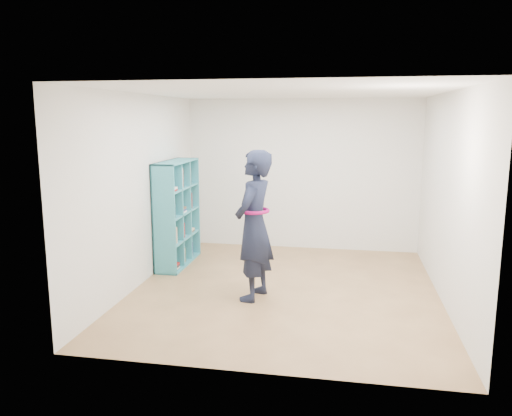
# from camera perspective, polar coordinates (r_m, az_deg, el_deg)

# --- Properties ---
(floor) EXTENTS (4.50, 4.50, 0.00)m
(floor) POSITION_cam_1_polar(r_m,az_deg,el_deg) (6.81, 3.32, -9.30)
(floor) COLOR brown
(floor) RESTS_ON ground
(ceiling) EXTENTS (4.50, 4.50, 0.00)m
(ceiling) POSITION_cam_1_polar(r_m,az_deg,el_deg) (6.42, 3.57, 13.11)
(ceiling) COLOR white
(ceiling) RESTS_ON wall_back
(wall_left) EXTENTS (0.02, 4.50, 2.60)m
(wall_left) POSITION_cam_1_polar(r_m,az_deg,el_deg) (7.02, -13.00, 1.98)
(wall_left) COLOR silver
(wall_left) RESTS_ON floor
(wall_right) EXTENTS (0.02, 4.50, 2.60)m
(wall_right) POSITION_cam_1_polar(r_m,az_deg,el_deg) (6.56, 21.06, 0.98)
(wall_right) COLOR silver
(wall_right) RESTS_ON floor
(wall_back) EXTENTS (4.00, 0.02, 2.60)m
(wall_back) POSITION_cam_1_polar(r_m,az_deg,el_deg) (8.71, 5.26, 3.80)
(wall_back) COLOR silver
(wall_back) RESTS_ON floor
(wall_front) EXTENTS (4.00, 0.02, 2.60)m
(wall_front) POSITION_cam_1_polar(r_m,az_deg,el_deg) (4.31, -0.22, -2.96)
(wall_front) COLOR silver
(wall_front) RESTS_ON floor
(bookshelf) EXTENTS (0.36, 1.22, 1.63)m
(bookshelf) POSITION_cam_1_polar(r_m,az_deg,el_deg) (7.87, -9.19, -0.73)
(bookshelf) COLOR teal
(bookshelf) RESTS_ON floor
(person) EXTENTS (0.59, 0.77, 1.90)m
(person) POSITION_cam_1_polar(r_m,az_deg,el_deg) (6.25, -0.23, -2.02)
(person) COLOR black
(person) RESTS_ON floor
(smartphone) EXTENTS (0.02, 0.09, 0.13)m
(smartphone) POSITION_cam_1_polar(r_m,az_deg,el_deg) (6.36, -1.03, -0.66)
(smartphone) COLOR silver
(smartphone) RESTS_ON person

